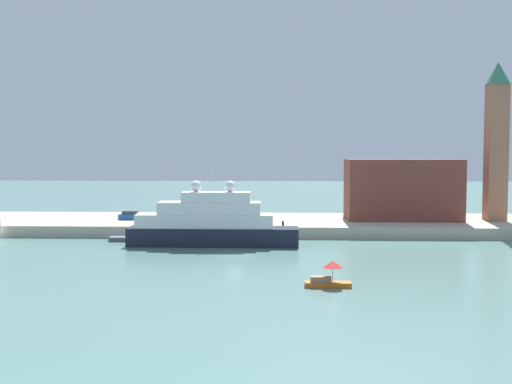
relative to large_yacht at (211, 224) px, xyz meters
The scene contains 10 objects.
ground 10.23m from the large_yacht, 65.52° to the right, with size 400.00×400.00×0.00m, color slate.
quay_dock 19.13m from the large_yacht, 77.72° to the left, with size 110.00×22.88×1.76m, color #B7AD99.
large_yacht is the anchor object (origin of this frame).
small_motorboat 30.71m from the large_yacht, 61.21° to the right, with size 4.59×1.99×2.65m.
work_barge 13.47m from the large_yacht, 163.44° to the left, with size 5.88×1.82×0.66m, color #595966.
harbor_building 36.70m from the large_yacht, 32.97° to the left, with size 18.90×10.30×10.24m, color brown.
bell_tower 51.06m from the large_yacht, 21.86° to the left, with size 4.14×4.14×26.41m.
parked_car 23.16m from the large_yacht, 132.30° to the left, with size 4.16×1.82×1.45m.
person_figure 17.17m from the large_yacht, 127.81° to the left, with size 0.36×0.36×1.83m.
mooring_bollard 13.49m from the large_yacht, 40.26° to the left, with size 0.36×0.36×0.81m, color black.
Camera 1 is at (6.14, -80.09, 13.50)m, focal length 44.38 mm.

